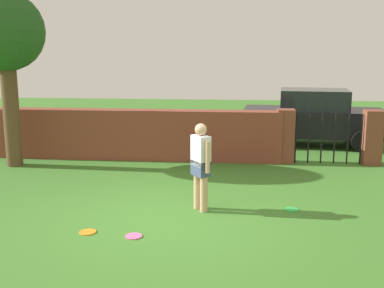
{
  "coord_description": "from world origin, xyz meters",
  "views": [
    {
      "loc": [
        1.17,
        -7.72,
        2.93
      ],
      "look_at": [
        0.27,
        1.81,
        1.0
      ],
      "focal_mm": 44.26,
      "sensor_mm": 36.0,
      "label": 1
    }
  ],
  "objects_px": {
    "frisbee_pink": "(134,236)",
    "person": "(201,163)",
    "frisbee_orange": "(88,232)",
    "tree": "(5,36)",
    "car": "(313,117)",
    "frisbee_green": "(292,210)"
  },
  "relations": [
    {
      "from": "car",
      "to": "frisbee_pink",
      "type": "relative_size",
      "value": 16.1
    },
    {
      "from": "frisbee_pink",
      "to": "frisbee_orange",
      "type": "xyz_separation_m",
      "value": [
        -0.78,
        0.1,
        0.0
      ]
    },
    {
      "from": "tree",
      "to": "frisbee_orange",
      "type": "bearing_deg",
      "value": -52.51
    },
    {
      "from": "frisbee_pink",
      "to": "frisbee_orange",
      "type": "distance_m",
      "value": 0.79
    },
    {
      "from": "tree",
      "to": "person",
      "type": "bearing_deg",
      "value": -30.66
    },
    {
      "from": "tree",
      "to": "frisbee_pink",
      "type": "xyz_separation_m",
      "value": [
        4.03,
        -4.34,
        -3.22
      ]
    },
    {
      "from": "tree",
      "to": "frisbee_green",
      "type": "relative_size",
      "value": 15.95
    },
    {
      "from": "frisbee_pink",
      "to": "person",
      "type": "bearing_deg",
      "value": 55.06
    },
    {
      "from": "frisbee_green",
      "to": "tree",
      "type": "bearing_deg",
      "value": 157.13
    },
    {
      "from": "tree",
      "to": "car",
      "type": "relative_size",
      "value": 0.99
    },
    {
      "from": "car",
      "to": "frisbee_green",
      "type": "distance_m",
      "value": 6.4
    },
    {
      "from": "frisbee_orange",
      "to": "car",
      "type": "bearing_deg",
      "value": 58.21
    },
    {
      "from": "car",
      "to": "frisbee_green",
      "type": "height_order",
      "value": "car"
    },
    {
      "from": "tree",
      "to": "frisbee_pink",
      "type": "distance_m",
      "value": 6.74
    },
    {
      "from": "tree",
      "to": "frisbee_pink",
      "type": "relative_size",
      "value": 15.95
    },
    {
      "from": "car",
      "to": "frisbee_orange",
      "type": "xyz_separation_m",
      "value": [
        -4.73,
        -7.63,
        -0.85
      ]
    },
    {
      "from": "tree",
      "to": "frisbee_pink",
      "type": "height_order",
      "value": "tree"
    },
    {
      "from": "person",
      "to": "car",
      "type": "relative_size",
      "value": 0.37
    },
    {
      "from": "frisbee_orange",
      "to": "person",
      "type": "bearing_deg",
      "value": 36.27
    },
    {
      "from": "frisbee_green",
      "to": "frisbee_pink",
      "type": "relative_size",
      "value": 1.0
    },
    {
      "from": "frisbee_green",
      "to": "frisbee_orange",
      "type": "distance_m",
      "value": 3.71
    },
    {
      "from": "tree",
      "to": "car",
      "type": "height_order",
      "value": "tree"
    }
  ]
}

